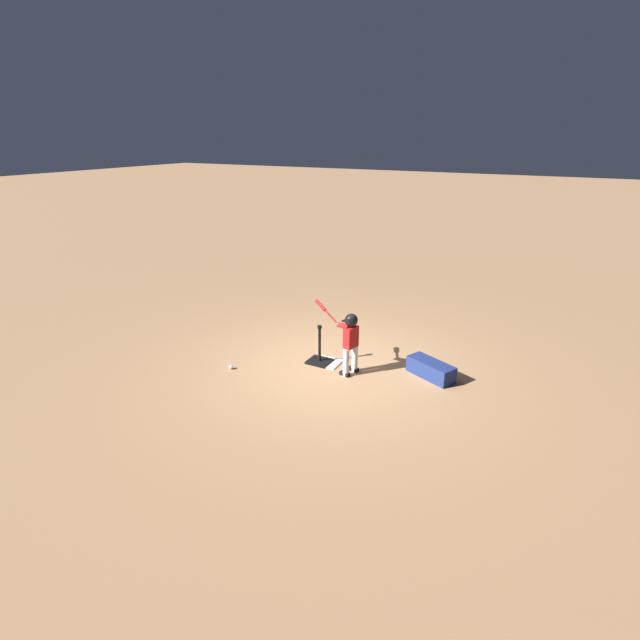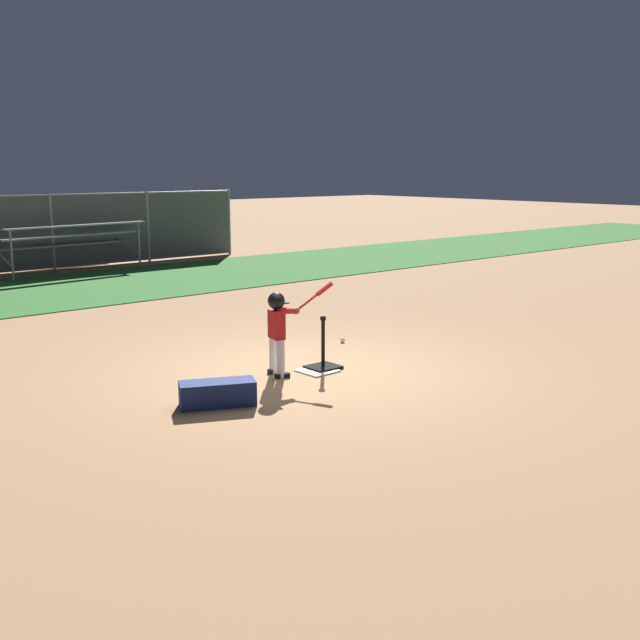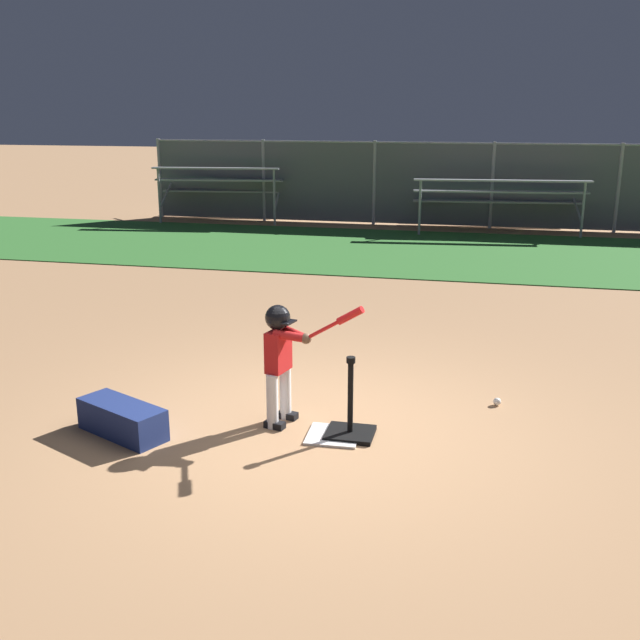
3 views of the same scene
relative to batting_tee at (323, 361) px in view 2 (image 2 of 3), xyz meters
name	(u,v)px [view 2 (image 2 of 3)]	position (x,y,z in m)	size (l,w,h in m)	color
ground_plane	(304,372)	(-0.29, 0.04, -0.11)	(90.00, 90.00, 0.00)	#AD7F56
grass_outfield_strip	(52,291)	(-0.29, 8.62, -0.10)	(56.00, 4.95, 0.02)	#33702D
home_plate	(318,371)	(-0.14, -0.05, -0.10)	(0.44, 0.44, 0.02)	white
batting_tee	(323,361)	(0.00, 0.00, 0.00)	(0.41, 0.37, 0.71)	black
batter_child	(279,323)	(-0.63, 0.12, 0.58)	(0.90, 0.40, 1.17)	silver
baseball	(342,340)	(1.23, 0.97, -0.07)	(0.07, 0.07, 0.07)	white
bleachers_left_center	(57,246)	(1.16, 11.92, 0.50)	(3.98, 2.93, 1.25)	#93969E
equipment_bag	(218,393)	(-1.91, -0.40, 0.03)	(0.84, 0.32, 0.28)	navy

